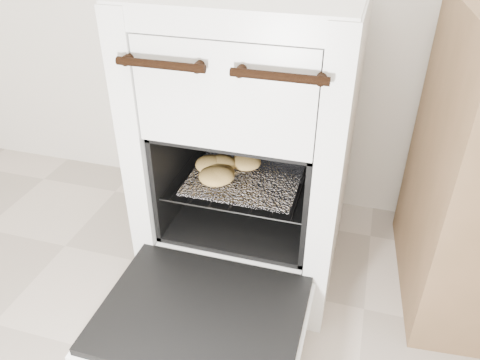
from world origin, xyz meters
name	(u,v)px	position (x,y,z in m)	size (l,w,h in m)	color
stove	(253,143)	(-0.05, 1.20, 0.41)	(0.55, 0.61, 0.84)	silver
oven_door	(201,316)	(-0.05, 0.74, 0.18)	(0.49, 0.38, 0.03)	black
oven_rack	(247,175)	(-0.05, 1.14, 0.33)	(0.40, 0.38, 0.01)	black
foil_sheet	(245,177)	(-0.05, 1.12, 0.34)	(0.31, 0.27, 0.01)	white
baked_rolls	(221,169)	(-0.12, 1.10, 0.36)	(0.20, 0.21, 0.04)	tan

